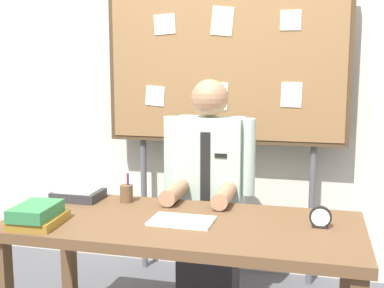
% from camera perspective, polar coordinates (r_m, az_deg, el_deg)
% --- Properties ---
extents(back_wall, '(6.40, 0.08, 2.70)m').
position_cam_1_polar(back_wall, '(3.54, 4.39, 6.78)').
color(back_wall, silver).
rests_on(back_wall, ground_plane).
extents(desk, '(1.71, 0.75, 0.74)m').
position_cam_1_polar(desk, '(2.45, -1.06, -10.86)').
color(desk, brown).
rests_on(desk, ground_plane).
extents(person, '(0.55, 0.56, 1.41)m').
position_cam_1_polar(person, '(2.99, 1.95, -7.05)').
color(person, '#2D2D33').
rests_on(person, ground_plane).
extents(bulletin_board, '(1.63, 0.09, 2.06)m').
position_cam_1_polar(bulletin_board, '(3.34, 3.80, 9.07)').
color(bulletin_board, '#4C3823').
rests_on(bulletin_board, ground_plane).
extents(book_stack, '(0.23, 0.29, 0.10)m').
position_cam_1_polar(book_stack, '(2.46, -17.42, -7.84)').
color(book_stack, olive).
rests_on(book_stack, desk).
extents(open_notebook, '(0.30, 0.20, 0.01)m').
position_cam_1_polar(open_notebook, '(2.40, -1.19, -8.86)').
color(open_notebook, silver).
rests_on(open_notebook, desk).
extents(desk_clock, '(0.10, 0.04, 0.10)m').
position_cam_1_polar(desk_clock, '(2.39, 14.60, -8.27)').
color(desk_clock, black).
rests_on(desk_clock, desk).
extents(pen_holder, '(0.07, 0.07, 0.16)m').
position_cam_1_polar(pen_holder, '(2.76, -7.56, -5.66)').
color(pen_holder, brown).
rests_on(pen_holder, desk).
extents(paper_tray, '(0.26, 0.20, 0.06)m').
position_cam_1_polar(paper_tray, '(2.86, -12.98, -5.68)').
color(paper_tray, '#333338').
rests_on(paper_tray, desk).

